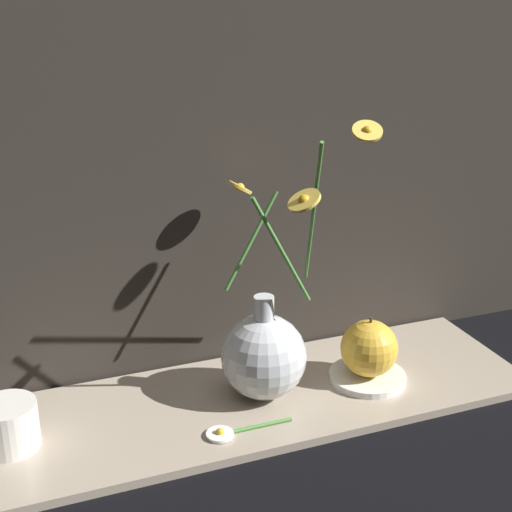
{
  "coord_description": "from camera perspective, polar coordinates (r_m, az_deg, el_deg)",
  "views": [
    {
      "loc": [
        -0.3,
        -0.81,
        0.55
      ],
      "look_at": [
        0.0,
        0.0,
        0.22
      ],
      "focal_mm": 50.0,
      "sensor_mm": 36.0,
      "label": 1
    }
  ],
  "objects": [
    {
      "name": "ground_plane",
      "position": [
        1.03,
        -0.26,
        -11.73
      ],
      "size": [
        6.0,
        6.0,
        0.0
      ],
      "primitive_type": "plane",
      "color": "black"
    },
    {
      "name": "loose_daisy",
      "position": [
        0.95,
        -2.08,
        -13.88
      ],
      "size": [
        0.12,
        0.04,
        0.01
      ],
      "color": "#4C8E3D",
      "rests_on": "shelf"
    },
    {
      "name": "shelf",
      "position": [
        1.03,
        -0.26,
        -11.45
      ],
      "size": [
        0.8,
        0.24,
        0.01
      ],
      "color": "tan",
      "rests_on": "ground_plane"
    },
    {
      "name": "yellow_mug",
      "position": [
        0.96,
        -19.33,
        -12.82
      ],
      "size": [
        0.08,
        0.07,
        0.06
      ],
      "color": "silver",
      "rests_on": "shelf"
    },
    {
      "name": "vase_with_flowers",
      "position": [
        1.0,
        0.59,
        -7.62
      ],
      "size": [
        0.21,
        0.21,
        0.38
      ],
      "color": "silver",
      "rests_on": "shelf"
    },
    {
      "name": "orange_fruit",
      "position": [
        1.05,
        9.04,
        -7.3
      ],
      "size": [
        0.08,
        0.08,
        0.09
      ],
      "color": "gold",
      "rests_on": "saucer_plate"
    },
    {
      "name": "saucer_plate",
      "position": [
        1.07,
        8.9,
        -9.51
      ],
      "size": [
        0.11,
        0.11,
        0.01
      ],
      "color": "white",
      "rests_on": "shelf"
    }
  ]
}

